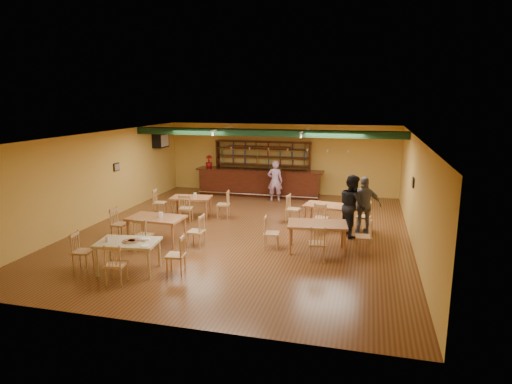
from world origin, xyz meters
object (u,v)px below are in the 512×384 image
(patron_bar, at_px, (275,181))
(dining_table_d, at_px, (317,237))
(dining_table_a, at_px, (191,207))
(dining_table_b, at_px, (327,216))
(near_table, at_px, (129,256))
(dining_table_c, at_px, (157,230))
(patron_right_a, at_px, (352,205))
(bar_counter, at_px, (259,183))

(patron_bar, bearing_deg, dining_table_d, 106.89)
(dining_table_a, bearing_deg, dining_table_b, -8.59)
(dining_table_a, relative_size, dining_table_b, 0.96)
(near_table, distance_m, patron_bar, 8.38)
(dining_table_a, distance_m, dining_table_c, 3.02)
(patron_bar, bearing_deg, patron_right_a, 123.21)
(dining_table_b, bearing_deg, dining_table_a, -171.35)
(dining_table_c, bearing_deg, bar_counter, 81.53)
(dining_table_d, xyz_separation_m, near_table, (-4.21, -2.57, -0.01))
(dining_table_a, relative_size, dining_table_d, 0.88)
(bar_counter, height_order, dining_table_c, bar_counter)
(near_table, bearing_deg, patron_right_a, 31.96)
(dining_table_d, bearing_deg, dining_table_b, 81.65)
(dining_table_d, bearing_deg, bar_counter, 109.30)
(near_table, height_order, patron_bar, patron_bar)
(dining_table_c, distance_m, dining_table_d, 4.55)
(bar_counter, distance_m, dining_table_d, 7.17)
(dining_table_b, xyz_separation_m, patron_bar, (-2.39, 3.13, 0.46))
(dining_table_a, distance_m, near_table, 5.15)
(bar_counter, relative_size, near_table, 3.81)
(dining_table_c, height_order, patron_bar, patron_bar)
(dining_table_b, height_order, patron_right_a, patron_right_a)
(bar_counter, distance_m, near_table, 9.04)
(dining_table_a, xyz_separation_m, patron_bar, (2.37, 3.03, 0.48))
(dining_table_a, xyz_separation_m, patron_right_a, (5.56, -0.89, 0.59))
(dining_table_d, bearing_deg, patron_right_a, 55.70)
(patron_bar, height_order, patron_right_a, patron_right_a)
(bar_counter, bearing_deg, dining_table_b, -50.53)
(dining_table_b, distance_m, patron_bar, 3.96)
(bar_counter, relative_size, patron_right_a, 2.89)
(near_table, bearing_deg, dining_table_d, 23.45)
(dining_table_c, height_order, patron_right_a, patron_right_a)
(patron_right_a, bearing_deg, near_table, 103.14)
(bar_counter, relative_size, dining_table_c, 3.47)
(dining_table_c, distance_m, near_table, 2.13)
(dining_table_a, relative_size, dining_table_c, 0.89)
(dining_table_d, xyz_separation_m, patron_bar, (-2.35, 5.58, 0.43))
(dining_table_c, bearing_deg, dining_table_d, 8.21)
(bar_counter, bearing_deg, patron_bar, -43.77)
(bar_counter, bearing_deg, dining_table_d, -63.41)
(dining_table_b, relative_size, near_table, 1.02)
(patron_right_a, bearing_deg, dining_table_b, 18.22)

